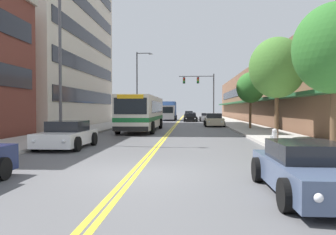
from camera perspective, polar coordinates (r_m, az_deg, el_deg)
ground_plane at (r=46.67m, az=1.73°, el=-0.85°), size 240.00×240.00×0.00m
sidewalk_left at (r=47.52m, az=-7.26°, el=-0.72°), size 3.86×106.00×0.16m
sidewalk_right at (r=46.99m, az=10.82°, el=-0.76°), size 3.86×106.00×0.16m
centre_line at (r=46.67m, az=1.73°, el=-0.84°), size 0.34×106.00×0.01m
office_tower_left at (r=41.64m, az=-21.88°, el=16.94°), size 12.08×21.76×26.15m
storefront_row_right at (r=48.14m, az=18.15°, el=3.67°), size 9.10×68.00×7.60m
city_bus at (r=29.03m, az=-4.45°, el=1.04°), size 2.96×11.85×2.98m
car_red_parked_left_mid at (r=43.59m, az=-4.03°, el=-0.27°), size 1.98×4.16×1.24m
car_white_parked_left_far at (r=16.99m, az=-17.18°, el=-2.99°), size 2.17×4.32×1.34m
car_slate_blue_parked_right_foreground at (r=8.16m, az=23.26°, el=-8.38°), size 1.97×4.32×1.18m
car_champagne_parked_right_mid at (r=36.61m, az=8.00°, el=-0.48°), size 2.14×4.62×1.44m
car_silver_parked_right_far at (r=51.10m, az=6.76°, el=0.04°), size 2.20×4.83×1.26m
car_black_moving_lead at (r=50.08m, az=3.96°, el=-0.02°), size 2.09×4.68×1.27m
car_dark_grey_moving_second at (r=58.37m, az=4.04°, el=0.22°), size 1.98×4.30×1.29m
car_charcoal_moving_third at (r=67.12m, az=3.66°, el=0.45°), size 2.04×4.39×1.46m
box_truck at (r=55.11m, az=0.09°, el=1.18°), size 2.62×7.75×3.13m
traffic_signal_mast at (r=48.61m, az=5.99°, el=5.13°), size 5.22×0.38×7.08m
street_lamp_left_near at (r=18.78m, az=-17.50°, el=10.87°), size 2.17×0.28×8.54m
street_lamp_left_far at (r=43.77m, az=-5.09°, el=6.17°), size 2.19×0.28×9.43m
street_tree_right_near at (r=13.40m, az=27.09°, el=10.60°), size 2.98×2.98×5.59m
street_tree_right_mid at (r=21.08m, az=18.44°, el=8.20°), size 3.34×3.34×6.10m
street_tree_right_far at (r=30.73m, az=14.16°, el=5.05°), size 2.53×2.53×5.09m
fire_hydrant at (r=17.34m, az=18.07°, el=-3.14°), size 0.36×0.28×0.79m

